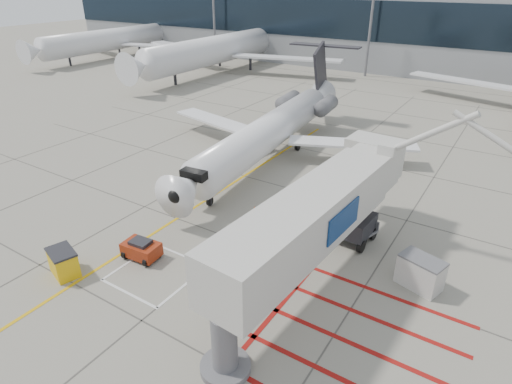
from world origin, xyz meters
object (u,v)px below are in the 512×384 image
Objects in this scene: jet_bridge at (307,230)px; pushback_tug at (141,249)px; spill_bin at (63,262)px; regional_jet at (257,121)px.

jet_bridge is 9.88m from pushback_tug.
jet_bridge is 13.18m from spill_bin.
pushback_tug is 4.10m from spill_bin.
regional_jet is 14.99× the size of pushback_tug.
pushback_tug is at bearing -160.87° from jet_bridge.
regional_jet is at bearing 103.99° from spill_bin.
spill_bin is at bearing -99.25° from regional_jet.
regional_jet is at bearing 135.18° from jet_bridge.
regional_jet reaches higher than spill_bin.
jet_bridge reaches higher than spill_bin.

